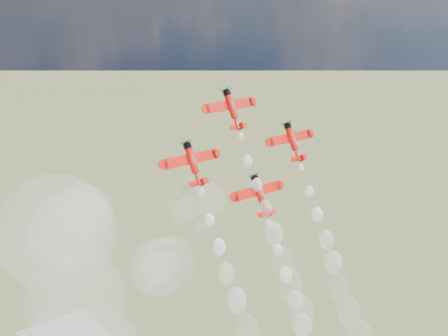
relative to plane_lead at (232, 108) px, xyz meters
name	(u,v)px	position (x,y,z in m)	size (l,w,h in m)	color
plane_lead	(232,108)	(0.00, 0.00, 0.00)	(13.33, 7.03, 8.69)	red
plane_left	(193,163)	(-14.37, -4.90, -8.79)	(13.33, 7.03, 8.69)	red
plane_right	(293,141)	(14.37, -4.90, -8.79)	(13.33, 7.03, 8.69)	red
plane_slot	(260,195)	(0.00, -9.79, -17.57)	(13.33, 7.03, 8.69)	red
smoke_trail_lead	(288,275)	(0.30, -18.87, -33.60)	(5.13, 22.66, 38.22)	white
smoke_trail_right	(346,302)	(14.42, -23.73, -42.71)	(5.10, 23.08, 38.29)	white
drifted_smoke_cloud	(78,300)	(-38.94, 1.20, -34.63)	(67.99, 39.16, 52.36)	white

